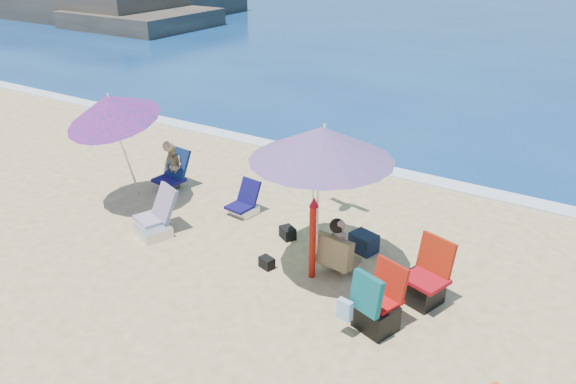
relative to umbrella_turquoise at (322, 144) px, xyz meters
The scene contains 17 objects.
ground 2.31m from the umbrella_turquoise, 120.34° to the right, with size 120.00×120.00×0.00m.
foam 4.87m from the umbrella_turquoise, 95.67° to the left, with size 120.00×0.50×0.04m.
headland 33.64m from the umbrella_turquoise, 145.58° to the left, with size 20.50×11.50×2.60m.
umbrella_turquoise is the anchor object (origin of this frame).
umbrella_striped 0.75m from the umbrella_turquoise, 127.89° to the left, with size 1.60×1.60×2.01m.
umbrella_blue 4.44m from the umbrella_turquoise, behind, with size 1.80×1.87×2.38m.
furled_umbrella 1.40m from the umbrella_turquoise, 93.74° to the right, with size 0.15×0.15×1.37m.
chair_navy 3.12m from the umbrella_turquoise, 155.15° to the left, with size 0.53×0.63×0.63m.
chair_rainbow 3.66m from the umbrella_turquoise, behind, with size 0.88×0.93×0.80m.
camp_chair_left 2.48m from the umbrella_turquoise, ahead, with size 0.74×0.74×0.98m.
camp_chair_right 2.38m from the umbrella_turquoise, 31.78° to the right, with size 0.73×0.84×0.96m.
person_center 1.70m from the umbrella_turquoise, 18.72° to the left, with size 0.67×0.60×0.95m.
person_left 4.62m from the umbrella_turquoise, 163.90° to the left, with size 0.62×0.74×1.03m.
bag_black_a 2.35m from the umbrella_turquoise, 146.94° to the left, with size 0.35×0.32×0.21m.
bag_tan 2.05m from the umbrella_turquoise, 63.64° to the left, with size 0.37×0.33×0.26m.
bag_navy_b 2.22m from the umbrella_turquoise, 71.07° to the left, with size 0.50×0.42×0.32m.
bag_black_b 2.21m from the umbrella_turquoise, 155.34° to the right, with size 0.27×0.22×0.18m.
Camera 1 is at (4.10, -5.94, 4.92)m, focal length 35.39 mm.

